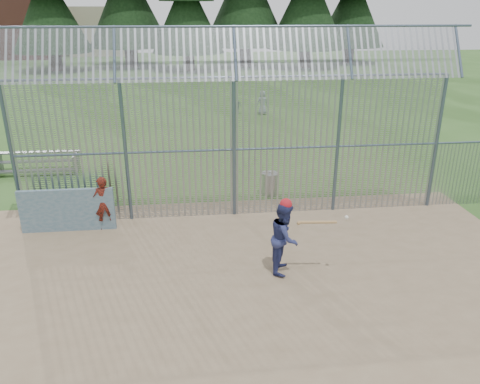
{
  "coord_description": "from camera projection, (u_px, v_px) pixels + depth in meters",
  "views": [
    {
      "loc": [
        -1.23,
        -9.12,
        5.69
      ],
      "look_at": [
        0.0,
        2.0,
        1.3
      ],
      "focal_mm": 35.0,
      "sensor_mm": 36.0,
      "label": 1
    }
  ],
  "objects": [
    {
      "name": "batter",
      "position": [
        285.0,
        237.0,
        10.6
      ],
      "size": [
        0.86,
        0.97,
        1.68
      ],
      "primitive_type": "imported",
      "rotation": [
        0.0,
        0.0,
        1.26
      ],
      "color": "navy",
      "rests_on": "dirt_infield"
    },
    {
      "name": "dugout_wall",
      "position": [
        67.0,
        210.0,
        12.63
      ],
      "size": [
        2.5,
        0.12,
        1.2
      ],
      "primitive_type": "cube",
      "color": "#38566B",
      "rests_on": "dirt_infield"
    },
    {
      "name": "trash_can",
      "position": [
        270.0,
        183.0,
        15.26
      ],
      "size": [
        0.56,
        0.56,
        0.82
      ],
      "color": "gray",
      "rests_on": "ground"
    },
    {
      "name": "dirt_infield",
      "position": [
        253.0,
        289.0,
        10.18
      ],
      "size": [
        14.0,
        10.0,
        0.02
      ],
      "primitive_type": "cube",
      "color": "#756047",
      "rests_on": "ground"
    },
    {
      "name": "bg_kid_standing",
      "position": [
        262.0,
        103.0,
        26.88
      ],
      "size": [
        0.74,
        0.57,
        1.35
      ],
      "primitive_type": "imported",
      "rotation": [
        0.0,
        0.0,
        3.38
      ],
      "color": "slate",
      "rests_on": "ground"
    },
    {
      "name": "backstop_fence",
      "position": [
        298.0,
        136.0,
        13.15
      ],
      "size": [
        20.09,
        0.81,
        5.3
      ],
      "color": "#47566B",
      "rests_on": "ground"
    },
    {
      "name": "bleacher",
      "position": [
        37.0,
        162.0,
        17.26
      ],
      "size": [
        3.0,
        0.95,
        0.72
      ],
      "color": "slate",
      "rests_on": "ground"
    },
    {
      "name": "bg_kid_seated",
      "position": [
        237.0,
        106.0,
        27.23
      ],
      "size": [
        0.54,
        0.47,
        0.87
      ],
      "primitive_type": "imported",
      "rotation": [
        0.0,
        0.0,
        2.53
      ],
      "color": "slate",
      "rests_on": "ground"
    },
    {
      "name": "ground",
      "position": [
        250.0,
        277.0,
        10.65
      ],
      "size": [
        120.0,
        120.0,
        0.0
      ],
      "primitive_type": "plane",
      "color": "#2D511E",
      "rests_on": "ground"
    },
    {
      "name": "batting_gear",
      "position": [
        293.0,
        208.0,
        10.31
      ],
      "size": [
        1.47,
        0.49,
        0.58
      ],
      "color": "#B01721",
      "rests_on": "ground"
    },
    {
      "name": "onlooker",
      "position": [
        103.0,
        203.0,
        12.7
      ],
      "size": [
        0.62,
        0.49,
        1.51
      ],
      "primitive_type": "imported",
      "rotation": [
        0.0,
        0.0,
        3.4
      ],
      "color": "maroon",
      "rests_on": "dirt_infield"
    },
    {
      "name": "distant_buildings",
      "position": [
        11.0,
        27.0,
        59.23
      ],
      "size": [
        26.5,
        10.5,
        8.0
      ],
      "color": "brown",
      "rests_on": "ground"
    }
  ]
}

